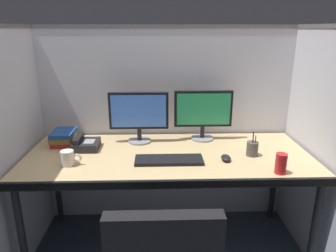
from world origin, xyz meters
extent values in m
cube|color=silver|center=(0.00, 0.74, 0.78)|extent=(2.20, 0.05, 1.55)
cube|color=#605B56|center=(0.00, 0.74, 1.56)|extent=(2.21, 0.06, 0.02)
cube|color=silver|center=(-0.99, 0.20, 0.78)|extent=(0.05, 1.40, 1.55)
cube|color=silver|center=(0.99, 0.20, 0.78)|extent=(0.05, 1.40, 1.55)
cube|color=tan|center=(0.00, 0.30, 0.72)|extent=(1.90, 0.80, 0.04)
cube|color=black|center=(0.00, -0.09, 0.72)|extent=(1.90, 0.02, 0.05)
cylinder|color=black|center=(-0.89, -0.04, 0.35)|extent=(0.04, 0.04, 0.70)
cylinder|color=black|center=(0.89, -0.04, 0.35)|extent=(0.04, 0.04, 0.70)
cylinder|color=black|center=(-0.89, 0.64, 0.35)|extent=(0.04, 0.04, 0.70)
cylinder|color=black|center=(0.89, 0.64, 0.35)|extent=(0.04, 0.04, 0.70)
cylinder|color=gray|center=(-0.21, 0.54, 0.75)|extent=(0.17, 0.17, 0.01)
cylinder|color=black|center=(-0.21, 0.54, 0.80)|extent=(0.03, 0.03, 0.09)
cube|color=black|center=(-0.21, 0.54, 0.98)|extent=(0.43, 0.03, 0.27)
cube|color=#3F72D8|center=(-0.21, 0.52, 0.98)|extent=(0.39, 0.01, 0.23)
cylinder|color=gray|center=(0.27, 0.58, 0.75)|extent=(0.17, 0.17, 0.01)
cylinder|color=black|center=(0.27, 0.58, 0.80)|extent=(0.03, 0.03, 0.09)
cube|color=black|center=(0.27, 0.58, 0.98)|extent=(0.43, 0.03, 0.27)
cube|color=#268C59|center=(0.27, 0.56, 0.98)|extent=(0.39, 0.01, 0.23)
cube|color=black|center=(0.00, 0.17, 0.75)|extent=(0.43, 0.15, 0.02)
ellipsoid|color=black|center=(0.37, 0.18, 0.76)|extent=(0.06, 0.10, 0.03)
cylinder|color=#59595B|center=(0.37, 0.19, 0.77)|extent=(0.01, 0.01, 0.01)
cube|color=#B22626|center=(-0.75, 0.51, 0.76)|extent=(0.15, 0.21, 0.03)
cube|color=olive|center=(-0.76, 0.51, 0.79)|extent=(0.15, 0.21, 0.04)
cube|color=#1E478C|center=(-0.75, 0.50, 0.83)|extent=(0.15, 0.21, 0.03)
cylinder|color=red|center=(0.64, -0.01, 0.80)|extent=(0.07, 0.07, 0.12)
cube|color=black|center=(-0.57, 0.41, 0.77)|extent=(0.17, 0.19, 0.06)
cube|color=black|center=(-0.62, 0.41, 0.81)|extent=(0.04, 0.17, 0.03)
cube|color=gray|center=(-0.54, 0.40, 0.80)|extent=(0.07, 0.09, 0.00)
cylinder|color=#4C4742|center=(0.56, 0.25, 0.79)|extent=(0.08, 0.08, 0.09)
cylinder|color=red|center=(0.57, 0.24, 0.82)|extent=(0.01, 0.01, 0.14)
cylinder|color=#263FB2|center=(0.56, 0.26, 0.82)|extent=(0.01, 0.01, 0.15)
cylinder|color=black|center=(0.55, 0.24, 0.83)|extent=(0.01, 0.01, 0.16)
cylinder|color=silver|center=(-0.62, 0.14, 0.79)|extent=(0.08, 0.08, 0.09)
torus|color=silver|center=(-0.57, 0.14, 0.79)|extent=(0.06, 0.01, 0.06)
camera|label=1|loc=(-0.06, -1.63, 1.55)|focal=33.09mm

